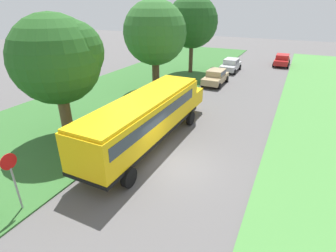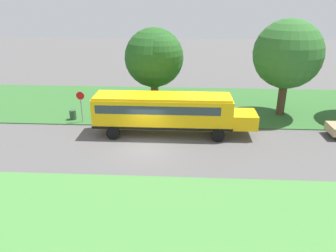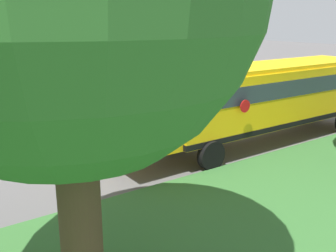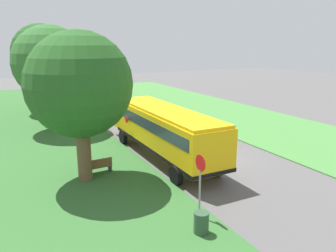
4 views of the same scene
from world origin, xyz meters
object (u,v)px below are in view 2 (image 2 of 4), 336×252
(oak_tree_roadside_mid, at_px, (288,54))
(park_bench, at_px, (160,109))
(oak_tree_beside_bus, at_px, (156,57))
(school_bus, at_px, (166,111))
(stop_sign, at_px, (81,103))
(trash_bin, at_px, (73,115))

(oak_tree_roadside_mid, distance_m, park_bench, 12.01)
(oak_tree_beside_bus, distance_m, park_bench, 4.67)
(oak_tree_beside_bus, height_order, oak_tree_roadside_mid, oak_tree_roadside_mid)
(school_bus, bearing_deg, oak_tree_beside_bus, -166.15)
(stop_sign, bearing_deg, park_bench, 110.72)
(park_bench, relative_size, trash_bin, 1.81)
(oak_tree_roadside_mid, height_order, trash_bin, oak_tree_roadside_mid)
(school_bus, bearing_deg, oak_tree_roadside_mid, 115.18)
(stop_sign, bearing_deg, school_bus, 74.82)
(oak_tree_beside_bus, bearing_deg, trash_bin, -70.77)
(school_bus, relative_size, stop_sign, 4.53)
(oak_tree_beside_bus, relative_size, park_bench, 4.69)
(oak_tree_beside_bus, height_order, park_bench, oak_tree_beside_bus)
(oak_tree_beside_bus, bearing_deg, park_bench, 34.25)
(school_bus, bearing_deg, trash_bin, -106.97)
(stop_sign, height_order, park_bench, stop_sign)
(school_bus, relative_size, trash_bin, 13.80)
(school_bus, relative_size, oak_tree_beside_bus, 1.63)
(oak_tree_beside_bus, height_order, trash_bin, oak_tree_beside_bus)
(oak_tree_roadside_mid, distance_m, stop_sign, 17.96)
(oak_tree_beside_bus, height_order, stop_sign, oak_tree_beside_bus)
(oak_tree_beside_bus, relative_size, stop_sign, 2.78)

